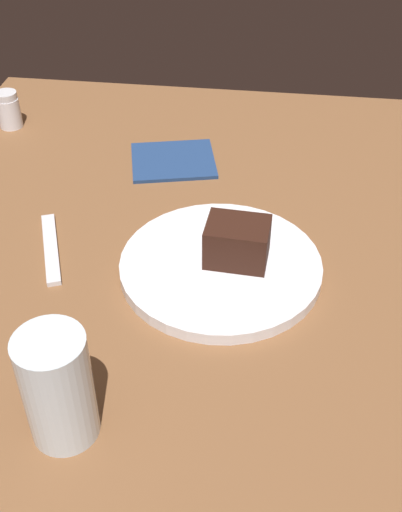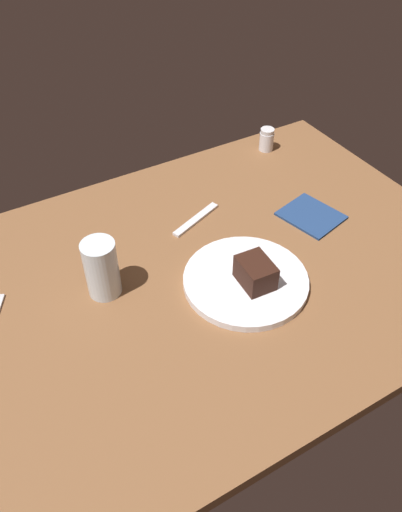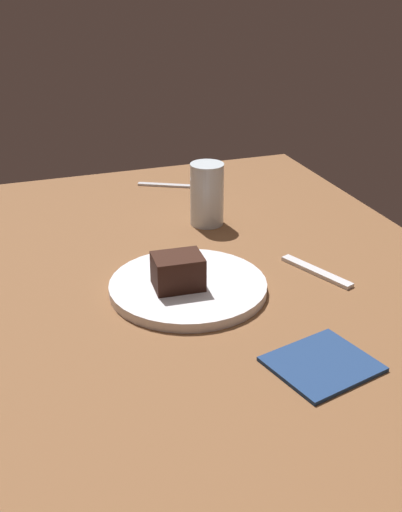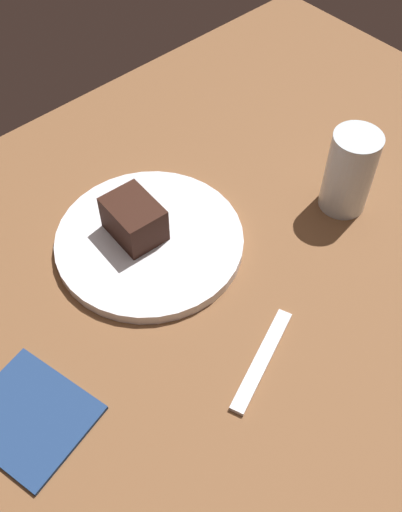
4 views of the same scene
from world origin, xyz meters
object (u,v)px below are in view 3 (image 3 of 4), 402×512
butter_knife (177,186)px  folded_napkin (322,364)px  chocolate_cake_slice (178,271)px  water_glass (207,194)px  dessert_plate (188,287)px  dessert_spoon (316,271)px

butter_knife → folded_napkin: size_ratio=1.42×
chocolate_cake_slice → butter_knife: chocolate_cake_slice is taller
water_glass → butter_knife: bearing=177.7°
butter_knife → water_glass: bearing=-64.5°
chocolate_cake_slice → dessert_plate: bearing=112.8°
folded_napkin → dessert_spoon: bearing=153.0°
chocolate_cake_slice → folded_napkin: size_ratio=0.59×
dessert_spoon → butter_knife: (-50.98, -9.60, -0.10)cm
folded_napkin → butter_knife: bearing=177.7°
chocolate_cake_slice → water_glass: (-27.04, 14.75, 1.98)cm
dessert_spoon → butter_knife: 51.88cm
dessert_plate → dessert_spoon: 23.34cm
chocolate_cake_slice → butter_knife: (-50.50, 15.67, -4.18)cm
water_glass → folded_napkin: (52.40, -2.13, -6.11)cm
water_glass → chocolate_cake_slice: bearing=-28.6°
chocolate_cake_slice → butter_knife: 53.04cm
water_glass → butter_knife: size_ratio=0.67×
chocolate_cake_slice → folded_napkin: chocolate_cake_slice is taller
dessert_plate → butter_knife: 51.53cm
dessert_plate → chocolate_cake_slice: chocolate_cake_slice is taller
water_glass → folded_napkin: size_ratio=0.96×
water_glass → butter_knife: 24.27cm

